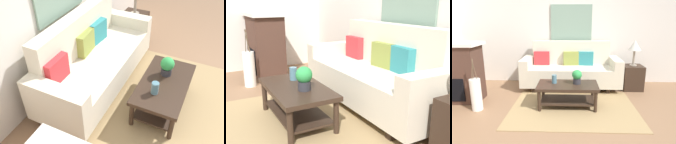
% 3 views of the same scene
% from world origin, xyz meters
% --- Properties ---
extents(ground_plane, '(9.66, 9.66, 0.00)m').
position_xyz_m(ground_plane, '(0.00, 0.00, 0.00)').
color(ground_plane, '#8C6647').
extents(wall_back, '(5.66, 0.10, 2.70)m').
position_xyz_m(wall_back, '(0.00, 2.19, 1.35)').
color(wall_back, silver).
rests_on(wall_back, ground_plane).
extents(area_rug, '(2.26, 1.65, 0.01)m').
position_xyz_m(area_rug, '(0.00, 0.50, 0.01)').
color(area_rug, '#A38456').
rests_on(area_rug, ground_plane).
extents(couch, '(2.23, 0.84, 1.08)m').
position_xyz_m(couch, '(-0.05, 1.66, 0.43)').
color(couch, beige).
rests_on(couch, ground_plane).
extents(throw_pillow_crimson, '(0.36, 0.13, 0.32)m').
position_xyz_m(throw_pillow_crimson, '(-0.75, 1.78, 0.68)').
color(throw_pillow_crimson, red).
rests_on(throw_pillow_crimson, couch).
extents(throw_pillow_olive, '(0.37, 0.15, 0.32)m').
position_xyz_m(throw_pillow_olive, '(-0.05, 1.78, 0.68)').
color(throw_pillow_olive, olive).
rests_on(throw_pillow_olive, couch).
extents(throw_pillow_teal, '(0.37, 0.15, 0.32)m').
position_xyz_m(throw_pillow_teal, '(0.29, 1.78, 0.68)').
color(throw_pillow_teal, teal).
rests_on(throw_pillow_teal, couch).
extents(coffee_table, '(1.10, 0.60, 0.43)m').
position_xyz_m(coffee_table, '(-0.11, 0.59, 0.31)').
color(coffee_table, '#332319').
rests_on(coffee_table, ground_plane).
extents(tabletop_vase, '(0.09, 0.09, 0.16)m').
position_xyz_m(tabletop_vase, '(-0.36, 0.65, 0.51)').
color(tabletop_vase, slate).
rests_on(tabletop_vase, coffee_table).
extents(potted_plant_tabletop, '(0.18, 0.18, 0.26)m').
position_xyz_m(potted_plant_tabletop, '(0.06, 0.62, 0.57)').
color(potted_plant_tabletop, '#2D2D33').
rests_on(potted_plant_tabletop, coffee_table).
extents(side_table, '(0.44, 0.44, 0.56)m').
position_xyz_m(side_table, '(1.36, 1.59, 0.28)').
color(side_table, '#332319').
rests_on(side_table, ground_plane).
extents(table_lamp, '(0.28, 0.28, 0.57)m').
position_xyz_m(table_lamp, '(1.36, 1.59, 0.99)').
color(table_lamp, gray).
rests_on(table_lamp, side_table).
extents(fireplace, '(1.02, 0.58, 1.16)m').
position_xyz_m(fireplace, '(-2.28, 0.79, 0.59)').
color(fireplace, '#472D23').
rests_on(fireplace, ground_plane).
extents(floor_vase, '(0.19, 0.19, 0.57)m').
position_xyz_m(floor_vase, '(-1.72, 0.37, 0.29)').
color(floor_vase, white).
rests_on(floor_vase, ground_plane).
extents(floor_vase_branch_a, '(0.05, 0.05, 0.36)m').
position_xyz_m(floor_vase_branch_a, '(-1.70, 0.37, 0.75)').
color(floor_vase_branch_a, brown).
rests_on(floor_vase_branch_a, floor_vase).
extents(floor_vase_branch_b, '(0.05, 0.05, 0.36)m').
position_xyz_m(floor_vase_branch_b, '(-1.73, 0.39, 0.75)').
color(floor_vase_branch_b, brown).
rests_on(floor_vase_branch_b, floor_vase).
extents(floor_vase_branch_c, '(0.05, 0.03, 0.36)m').
position_xyz_m(floor_vase_branch_c, '(-1.73, 0.35, 0.75)').
color(floor_vase_branch_c, brown).
rests_on(floor_vase_branch_c, floor_vase).
extents(framed_painting, '(0.99, 0.03, 0.89)m').
position_xyz_m(framed_painting, '(-0.05, 2.12, 1.48)').
color(framed_painting, gray).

